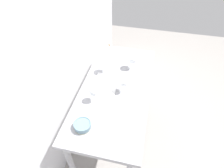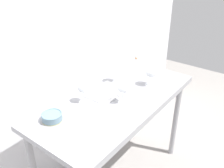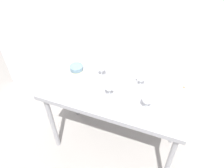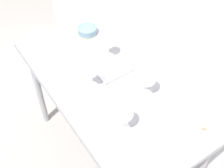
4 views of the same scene
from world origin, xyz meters
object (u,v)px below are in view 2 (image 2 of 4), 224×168
Objects in this scene: tasting_sheet_upper at (95,124)px; decanter_funnel at (136,62)px; wine_glass_far_right at (116,69)px; wine_glass_far_left at (83,88)px; wine_glass_near_center at (123,88)px; open_notebook at (106,92)px; tasting_bowl at (52,117)px; wine_glass_near_right at (151,72)px.

decanter_funnel is at bearing -3.56° from tasting_sheet_upper.
wine_glass_far_left is at bearing -179.72° from wine_glass_far_right.
wine_glass_near_center is 0.75× the size of tasting_sheet_upper.
decanter_funnel reaches higher than open_notebook.
wine_glass_near_center is 1.02× the size of wine_glass_far_left.
wine_glass_near_center is 1.36× the size of decanter_funnel.
tasting_bowl reaches higher than tasting_sheet_upper.
wine_glass_far_left is 1.18× the size of tasting_bowl.
wine_glass_far_right is 0.55× the size of open_notebook.
wine_glass_near_right is at bearing -131.15° from decanter_funnel.
decanter_funnel is (0.40, 0.05, -0.08)m from wine_glass_far_right.
decanter_funnel is (0.80, 0.06, -0.08)m from wine_glass_far_left.
open_notebook is at bearing 77.13° from wine_glass_near_center.
wine_glass_near_center is 0.36m from wine_glass_near_right.
wine_glass_far_left is 0.24m from open_notebook.
tasting_sheet_upper is at bearing -60.32° from tasting_bowl.
open_notebook is at bearing 7.52° from tasting_sheet_upper.
wine_glass_far_right is 0.41m from decanter_funnel.
wine_glass_far_left is (-0.41, -0.00, -0.01)m from wine_glass_far_right.
wine_glass_near_right is at bearing -63.87° from wine_glass_far_right.
wine_glass_far_right reaches higher than wine_glass_near_right.
tasting_sheet_upper is at bearing -121.97° from wine_glass_far_left.
open_notebook is at bearing -166.55° from wine_glass_far_right.
open_notebook is 0.41m from tasting_sheet_upper.
decanter_funnel reaches higher than tasting_bowl.
decanter_funnel is (0.59, 0.10, 0.04)m from open_notebook.
wine_glass_far_left is 0.31m from tasting_sheet_upper.
wine_glass_far_left is 1.33× the size of decanter_funnel.
wine_glass_far_right is at bearing 12.43° from open_notebook.
tasting_sheet_upper is 1.61× the size of tasting_bowl.
wine_glass_near_center reaches higher than wine_glass_far_left.
wine_glass_near_center is 1.21× the size of tasting_bowl.
tasting_sheet_upper is (-0.56, -0.24, -0.12)m from wine_glass_far_right.
tasting_sheet_upper is 1.00m from decanter_funnel.
decanter_funnel is (1.09, 0.05, 0.01)m from tasting_bowl.
wine_glass_near_center is at bearing -18.98° from tasting_sheet_upper.
wine_glass_far_left is (-0.17, 0.23, -0.00)m from wine_glass_near_center.
decanter_funnel is at bearing 8.72° from open_notebook.
decanter_funnel is at bearing 48.85° from wine_glass_near_right.
tasting_sheet_upper is at bearing -178.08° from wine_glass_near_center.
open_notebook is 1.44× the size of tasting_sheet_upper.
wine_glass_near_right is 0.78× the size of tasting_sheet_upper.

